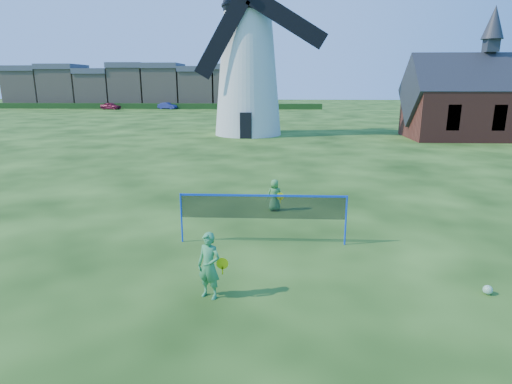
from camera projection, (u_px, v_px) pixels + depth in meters
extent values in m
plane|color=black|center=(249.00, 243.00, 12.97)|extent=(220.00, 220.00, 0.00)
ellipsoid|color=black|center=(248.00, 6.00, 36.96)|extent=(4.43, 4.43, 3.33)
cylinder|color=black|center=(248.00, 6.00, 36.96)|extent=(4.60, 4.60, 0.18)
cube|color=black|center=(246.00, 126.00, 36.61)|extent=(1.03, 0.12, 2.26)
cube|color=black|center=(246.00, 78.00, 36.20)|extent=(0.72, 0.12, 0.92)
cube|color=black|center=(246.00, 38.00, 35.84)|extent=(0.62, 0.12, 0.82)
cylinder|color=black|center=(249.00, 0.00, 39.20)|extent=(2.26, 0.12, 2.26)
cube|color=black|center=(222.00, 37.00, 35.44)|extent=(4.89, 0.10, 6.92)
cube|color=black|center=(287.00, 19.00, 34.83)|extent=(6.92, 0.10, 4.89)
cube|color=brown|center=(482.00, 115.00, 36.42)|extent=(12.29, 6.14, 4.10)
cube|color=#2D3035|center=(485.00, 91.00, 35.90)|extent=(12.90, 6.26, 6.26)
cube|color=#2D3035|center=(491.00, 46.00, 34.98)|extent=(1.02, 1.02, 1.02)
cone|color=#2D3035|center=(494.00, 22.00, 34.51)|extent=(1.74, 1.74, 2.66)
cube|color=black|center=(454.00, 118.00, 33.67)|extent=(1.02, 0.10, 2.05)
cube|color=black|center=(500.00, 118.00, 33.50)|extent=(1.02, 0.10, 2.05)
cylinder|color=blue|center=(181.00, 218.00, 12.89)|extent=(0.05, 0.05, 1.55)
cylinder|color=blue|center=(346.00, 220.00, 12.65)|extent=(0.05, 0.05, 1.55)
cube|color=black|center=(263.00, 207.00, 12.68)|extent=(5.00, 0.01, 0.70)
cube|color=blue|center=(263.00, 196.00, 12.58)|extent=(5.00, 0.02, 0.06)
imported|color=#3B9453|center=(209.00, 266.00, 9.52)|extent=(0.67, 0.57, 1.56)
cylinder|color=#FEF80D|center=(222.00, 263.00, 9.68)|extent=(0.28, 0.02, 0.28)
cube|color=#FEF80D|center=(222.00, 270.00, 9.73)|extent=(0.03, 0.02, 0.20)
imported|color=#459045|center=(275.00, 195.00, 16.12)|extent=(0.65, 0.48, 1.22)
cylinder|color=#FEF80D|center=(280.00, 196.00, 15.89)|extent=(0.28, 0.02, 0.28)
cube|color=#FEF80D|center=(280.00, 201.00, 15.93)|extent=(0.03, 0.02, 0.20)
sphere|color=green|center=(488.00, 290.00, 9.82)|extent=(0.22, 0.22, 0.22)
cube|color=#9F846A|center=(29.00, 89.00, 83.97)|extent=(6.71, 8.00, 6.85)
cube|color=#4C4C54|center=(27.00, 69.00, 82.97)|extent=(7.01, 8.40, 1.00)
cube|color=#9F846A|center=(64.00, 88.00, 83.59)|extent=(6.98, 8.00, 7.15)
cube|color=#4C4C54|center=(62.00, 67.00, 82.56)|extent=(7.28, 8.40, 1.00)
cube|color=#9F846A|center=(99.00, 91.00, 83.37)|extent=(6.23, 8.00, 6.32)
cube|color=#4C4C54|center=(97.00, 71.00, 82.44)|extent=(6.53, 8.40, 1.00)
cube|color=#9F846A|center=(131.00, 88.00, 82.93)|extent=(6.31, 8.00, 7.38)
cube|color=#4C4C54|center=(129.00, 66.00, 81.86)|extent=(6.61, 8.40, 1.00)
cube|color=#9F846A|center=(165.00, 88.00, 82.62)|extent=(6.54, 8.00, 7.29)
cube|color=#4C4C54|center=(163.00, 66.00, 81.57)|extent=(6.84, 8.40, 1.00)
cube|color=#9F846A|center=(199.00, 90.00, 82.38)|extent=(6.38, 8.00, 6.68)
cube|color=#4C4C54|center=(198.00, 69.00, 81.40)|extent=(6.68, 8.40, 1.00)
cube|color=#9F846A|center=(234.00, 89.00, 81.99)|extent=(7.07, 8.00, 7.09)
cube|color=#4C4C54|center=(234.00, 67.00, 80.97)|extent=(7.37, 8.40, 1.00)
cube|color=#193814|center=(153.00, 106.00, 77.65)|extent=(62.00, 0.80, 1.00)
imported|color=maroon|center=(111.00, 106.00, 75.82)|extent=(3.93, 2.34, 1.25)
imported|color=navy|center=(168.00, 106.00, 77.05)|extent=(3.76, 2.23, 1.17)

